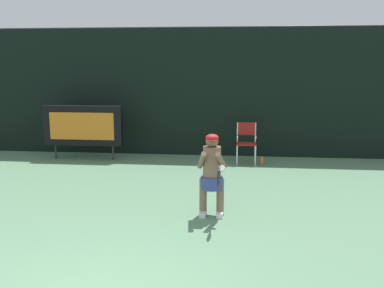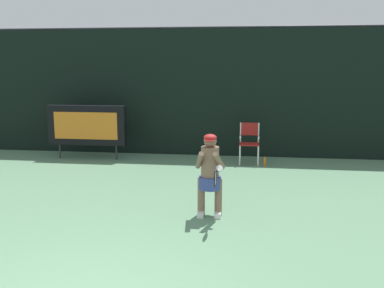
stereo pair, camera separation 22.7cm
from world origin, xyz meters
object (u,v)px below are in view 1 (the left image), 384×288
at_px(tennis_player, 212,172).
at_px(tennis_racket, 218,177).
at_px(scoreboard, 83,126).
at_px(water_bottle, 262,161).
at_px(umpire_chair, 246,140).

xyz_separation_m(tennis_player, tennis_racket, (0.14, -0.64, 0.08)).
bearing_deg(scoreboard, water_bottle, -2.82).
distance_m(scoreboard, tennis_racket, 6.25).
bearing_deg(tennis_racket, umpire_chair, 69.80).
bearing_deg(tennis_player, umpire_chair, 80.99).
distance_m(umpire_chair, water_bottle, 0.70).
xyz_separation_m(umpire_chair, tennis_player, (-0.67, -4.22, 0.17)).
distance_m(umpire_chair, tennis_player, 4.28).
height_order(umpire_chair, tennis_racket, umpire_chair).
bearing_deg(scoreboard, tennis_racket, -50.70).
distance_m(water_bottle, tennis_racket, 4.75).
height_order(water_bottle, tennis_racket, tennis_racket).
xyz_separation_m(umpire_chair, tennis_racket, (-0.53, -4.86, 0.25)).
xyz_separation_m(water_bottle, tennis_player, (-1.08, -3.96, 0.67)).
height_order(umpire_chair, water_bottle, umpire_chair).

